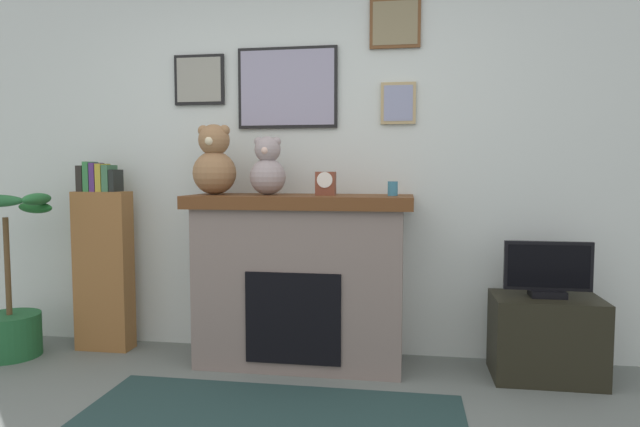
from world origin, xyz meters
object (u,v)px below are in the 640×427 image
(teddy_bear_grey, at_px, (214,163))
(teddy_bear_brown, at_px, (268,169))
(bookshelf, at_px, (103,263))
(tv_stand, at_px, (546,338))
(television, at_px, (548,271))
(potted_plant, at_px, (9,302))
(mantel_clock, at_px, (326,183))
(candle_jar, at_px, (393,189))
(fireplace, at_px, (301,279))

(teddy_bear_grey, bearing_deg, teddy_bear_brown, 0.02)
(bookshelf, height_order, tv_stand, bookshelf)
(television, bearing_deg, potted_plant, -177.55)
(teddy_bear_brown, bearing_deg, mantel_clock, -0.18)
(teddy_bear_brown, bearing_deg, bookshelf, 176.40)
(candle_jar, bearing_deg, tv_stand, -1.58)
(candle_jar, relative_size, teddy_bear_grey, 0.20)
(tv_stand, xyz_separation_m, mantel_clock, (-1.33, 0.02, 0.92))
(potted_plant, bearing_deg, tv_stand, 2.47)
(potted_plant, bearing_deg, teddy_bear_grey, 7.15)
(fireplace, xyz_separation_m, potted_plant, (-1.95, -0.19, -0.18))
(candle_jar, bearing_deg, bookshelf, 177.84)
(teddy_bear_grey, xyz_separation_m, teddy_bear_brown, (0.35, 0.00, -0.04))
(candle_jar, xyz_separation_m, teddy_bear_brown, (-0.79, -0.00, 0.12))
(bookshelf, relative_size, mantel_clock, 8.83)
(mantel_clock, distance_m, teddy_bear_grey, 0.74)
(teddy_bear_brown, bearing_deg, potted_plant, -174.30)
(television, bearing_deg, candle_jar, 178.34)
(mantel_clock, bearing_deg, teddy_bear_brown, 179.82)
(tv_stand, bearing_deg, candle_jar, 178.42)
(bookshelf, height_order, television, bookshelf)
(bookshelf, relative_size, teddy_bear_grey, 2.88)
(bookshelf, bearing_deg, candle_jar, -2.16)
(potted_plant, distance_m, television, 3.46)
(television, bearing_deg, tv_stand, 90.00)
(bookshelf, distance_m, mantel_clock, 1.67)
(candle_jar, bearing_deg, potted_plant, -176.06)
(bookshelf, height_order, mantel_clock, bookshelf)
(candle_jar, bearing_deg, mantel_clock, -179.78)
(tv_stand, relative_size, candle_jar, 6.98)
(teddy_bear_brown, bearing_deg, television, -0.88)
(potted_plant, distance_m, teddy_bear_brown, 1.96)
(fireplace, distance_m, bookshelf, 1.41)
(teddy_bear_grey, height_order, teddy_bear_brown, teddy_bear_grey)
(teddy_bear_brown, bearing_deg, teddy_bear_grey, -179.98)
(television, bearing_deg, mantel_clock, 178.93)
(television, bearing_deg, teddy_bear_grey, 179.28)
(fireplace, xyz_separation_m, television, (1.50, -0.04, 0.10))
(television, distance_m, teddy_bear_grey, 2.16)
(television, bearing_deg, fireplace, 178.30)
(mantel_clock, height_order, teddy_bear_brown, teddy_bear_brown)
(fireplace, bearing_deg, candle_jar, -1.75)
(mantel_clock, bearing_deg, bookshelf, 177.21)
(potted_plant, height_order, candle_jar, candle_jar)
(mantel_clock, height_order, teddy_bear_grey, teddy_bear_grey)
(television, height_order, candle_jar, candle_jar)
(potted_plant, xyz_separation_m, television, (3.44, 0.15, 0.28))
(candle_jar, xyz_separation_m, teddy_bear_grey, (-1.15, -0.00, 0.16))
(candle_jar, bearing_deg, teddy_bear_grey, -179.97)
(potted_plant, xyz_separation_m, mantel_clock, (2.11, 0.17, 0.80))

